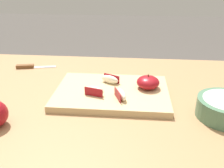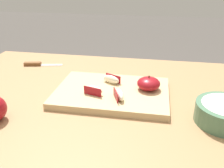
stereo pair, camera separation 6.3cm
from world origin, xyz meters
The scene contains 7 objects.
dining_table centered at (0.00, 0.00, 0.63)m, with size 1.11×0.78×0.75m.
cutting_board centered at (0.05, 0.01, 0.76)m, with size 0.36×0.26×0.02m.
apple_half_skin_up centered at (0.17, 0.03, 0.79)m, with size 0.07×0.07×0.05m.
apple_wedge_back centered at (0.00, -0.03, 0.78)m, with size 0.07×0.04×0.03m.
apple_wedge_right centered at (0.04, 0.06, 0.78)m, with size 0.07×0.05×0.03m.
apple_wedge_front centered at (0.08, -0.05, 0.78)m, with size 0.04×0.07×0.03m.
paring_knife centered at (-0.32, 0.23, 0.75)m, with size 0.16×0.05×0.01m.
Camera 2 is at (0.18, -0.71, 1.12)m, focal length 40.28 mm.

